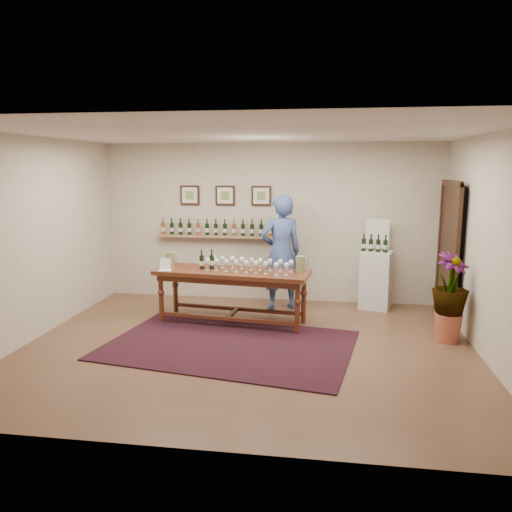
# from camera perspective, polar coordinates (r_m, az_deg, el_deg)

# --- Properties ---
(ground) EXTENTS (6.00, 6.00, 0.00)m
(ground) POSITION_cam_1_polar(r_m,az_deg,el_deg) (6.80, -0.99, -10.35)
(ground) COLOR brown
(ground) RESTS_ON ground
(room_shell) EXTENTS (6.00, 6.00, 6.00)m
(room_shell) POSITION_cam_1_polar(r_m,az_deg,el_deg) (8.31, 15.66, 1.04)
(room_shell) COLOR beige
(room_shell) RESTS_ON ground
(rug) EXTENTS (3.54, 2.65, 0.02)m
(rug) POSITION_cam_1_polar(r_m,az_deg,el_deg) (6.86, -3.06, -10.10)
(rug) COLOR #46120C
(rug) RESTS_ON ground
(tasting_table) EXTENTS (2.41, 1.01, 0.83)m
(tasting_table) POSITION_cam_1_polar(r_m,az_deg,el_deg) (7.62, -2.75, -2.58)
(tasting_table) COLOR #4E2413
(tasting_table) RESTS_ON ground
(table_glasses) EXTENTS (1.47, 0.57, 0.20)m
(table_glasses) POSITION_cam_1_polar(r_m,az_deg,el_deg) (7.52, -0.85, -1.00)
(table_glasses) COLOR silver
(table_glasses) RESTS_ON tasting_table
(table_bottles) EXTENTS (0.34, 0.25, 0.32)m
(table_bottles) POSITION_cam_1_polar(r_m,az_deg,el_deg) (7.72, -5.65, -0.28)
(table_bottles) COLOR black
(table_bottles) RESTS_ON tasting_table
(pitcher_left) EXTENTS (0.17, 0.17, 0.24)m
(pitcher_left) POSITION_cam_1_polar(r_m,az_deg,el_deg) (7.96, -9.75, -0.38)
(pitcher_left) COLOR olive
(pitcher_left) RESTS_ON tasting_table
(pitcher_right) EXTENTS (0.16, 0.16, 0.24)m
(pitcher_right) POSITION_cam_1_polar(r_m,az_deg,el_deg) (7.47, 5.11, -0.94)
(pitcher_right) COLOR olive
(pitcher_right) RESTS_ON tasting_table
(menu_card) EXTENTS (0.21, 0.15, 0.18)m
(menu_card) POSITION_cam_1_polar(r_m,az_deg,el_deg) (7.72, -10.33, -0.92)
(menu_card) COLOR silver
(menu_card) RESTS_ON tasting_table
(display_pedestal) EXTENTS (0.60, 0.60, 0.98)m
(display_pedestal) POSITION_cam_1_polar(r_m,az_deg,el_deg) (8.74, 13.55, -2.64)
(display_pedestal) COLOR silver
(display_pedestal) RESTS_ON ground
(pedestal_bottles) EXTENTS (0.28, 0.14, 0.27)m
(pedestal_bottles) POSITION_cam_1_polar(r_m,az_deg,el_deg) (8.57, 13.39, 1.38)
(pedestal_bottles) COLOR black
(pedestal_bottles) RESTS_ON display_pedestal
(info_sign) EXTENTS (0.39, 0.12, 0.55)m
(info_sign) POSITION_cam_1_polar(r_m,az_deg,el_deg) (8.75, 13.69, 2.47)
(info_sign) COLOR silver
(info_sign) RESTS_ON display_pedestal
(potted_plant) EXTENTS (0.80, 0.80, 1.08)m
(potted_plant) POSITION_cam_1_polar(r_m,az_deg,el_deg) (7.32, 21.28, -4.42)
(potted_plant) COLOR #AB5139
(potted_plant) RESTS_ON ground
(person) EXTENTS (0.83, 0.70, 1.94)m
(person) POSITION_cam_1_polar(r_m,az_deg,el_deg) (8.34, 2.85, 0.38)
(person) COLOR #3A518A
(person) RESTS_ON ground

